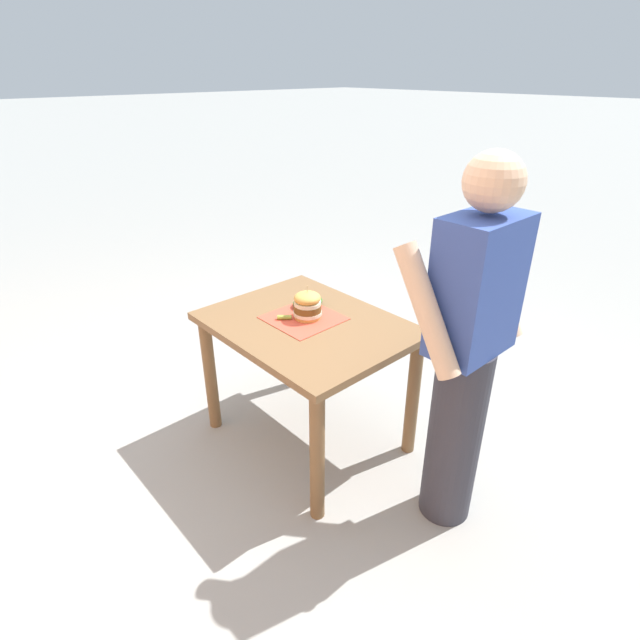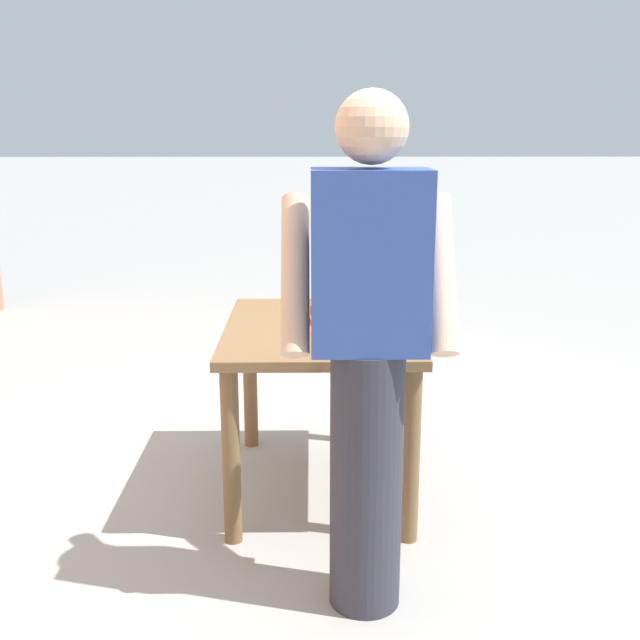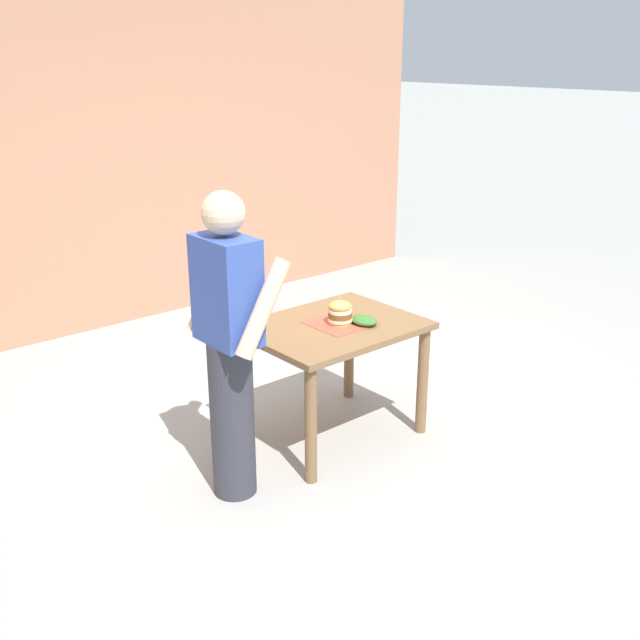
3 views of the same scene
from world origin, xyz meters
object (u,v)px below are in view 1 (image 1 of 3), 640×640
Objects in this scene: patio_table at (307,344)px; side_salad at (308,302)px; sandwich at (307,305)px; pickle_spear at (284,317)px; diner_across_table at (466,352)px.

patio_table is 5.78× the size of side_salad.
sandwich is 2.44× the size of pickle_spear.
patio_table is 13.97× the size of pickle_spear.
sandwich is 1.01× the size of side_salad.
pickle_spear is at bearing -77.09° from diner_across_table.
pickle_spear is 0.04× the size of diner_across_table.
patio_table is 0.62× the size of diner_across_table.
pickle_spear is 0.41× the size of side_salad.
sandwich reaches higher than patio_table.
diner_across_table is at bearing 102.91° from pickle_spear.
patio_table is 0.21m from sandwich.
pickle_spear is (0.07, -0.10, 0.15)m from patio_table.
sandwich is at bearing 148.04° from pickle_spear.
diner_across_table reaches higher than side_salad.
diner_across_table is (-0.14, 0.84, 0.26)m from patio_table.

